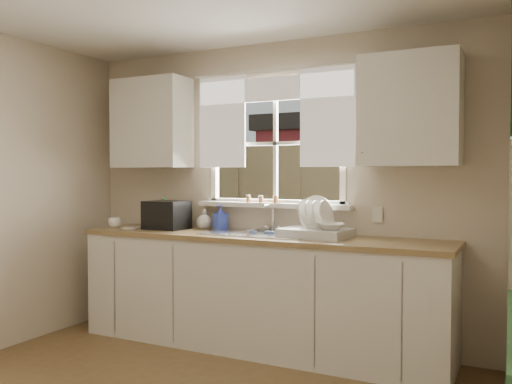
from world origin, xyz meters
The scene contains 19 objects.
room_walls centered at (0.00, -0.07, 1.24)m, with size 3.62×4.02×2.50m.
window centered at (0.00, 2.00, 1.49)m, with size 1.38×0.16×1.06m.
curtains centered at (0.00, 1.95, 1.93)m, with size 1.50×0.03×0.81m.
base_cabinets centered at (0.00, 1.68, 0.43)m, with size 3.00×0.62×0.87m, color silver.
countertop centered at (0.00, 1.68, 0.89)m, with size 3.04×0.65×0.04m, color olive.
upper_cabinet_left centered at (-1.15, 1.82, 1.85)m, with size 0.70×0.33×0.80m, color silver.
upper_cabinet_right centered at (1.15, 1.82, 1.85)m, with size 0.70×0.33×0.80m, color silver.
wall_outlet centered at (0.88, 1.99, 1.08)m, with size 0.08×0.01×0.12m, color beige.
sill_jars centered at (-0.09, 1.94, 1.18)m, with size 0.30×0.04×0.06m.
backyard centered at (0.58, 8.42, 3.46)m, with size 20.00×10.00×6.13m.
sink centered at (0.00, 1.71, 0.84)m, with size 0.88×0.52×0.40m.
dish_rack centered at (0.47, 1.73, 0.98)m, with size 0.53×0.42×0.31m.
bowl centered at (0.61, 1.67, 1.00)m, with size 0.20×0.20×0.05m, color silver.
soap_bottle_a centered at (-0.99, 1.79, 1.05)m, with size 0.11×0.11×0.27m, color #2A813C.
soap_bottle_b centered at (-0.46, 1.88, 1.02)m, with size 0.10×0.10×0.22m, color blue.
soap_bottle_c centered at (-0.62, 1.86, 1.00)m, with size 0.13×0.13×0.17m, color beige.
saucer centered at (-1.22, 1.60, 0.92)m, with size 0.16×0.16×0.01m, color white.
cup centered at (-1.38, 1.58, 0.96)m, with size 0.12×0.12×0.09m, color white.
black_appliance centered at (-0.90, 1.70, 1.03)m, with size 0.34×0.29×0.25m, color black.
Camera 1 is at (1.92, -2.16, 1.40)m, focal length 38.00 mm.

